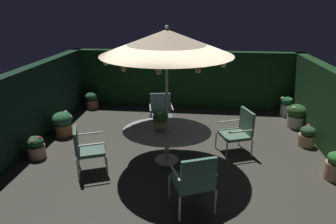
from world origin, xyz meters
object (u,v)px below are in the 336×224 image
object	(u,v)px
patio_chair_east	(239,130)
potted_plant_right_far	(286,105)
potted_plant_back_left	(307,136)
potted_plant_left_far	(296,115)
patio_chair_north	(86,147)
potted_plant_right_near	(63,123)
patio_umbrella	(167,42)
potted_plant_front_corner	(92,100)
patio_chair_northeast	(194,179)
potted_plant_back_center	(36,147)
potted_plant_left_near	(163,104)
patio_chair_southeast	(161,111)
centerpiece_planter	(160,120)
patio_dining_table	(167,134)
potted_plant_back_right	(335,166)

from	to	relation	value
patio_chair_east	potted_plant_right_far	world-z (taller)	patio_chair_east
potted_plant_back_left	potted_plant_left_far	distance (m)	1.17
patio_chair_north	potted_plant_right_near	xyz separation A→B (m)	(-1.27, 1.65, -0.22)
patio_umbrella	potted_plant_right_near	xyz separation A→B (m)	(-2.81, 1.02, -2.19)
patio_umbrella	potted_plant_front_corner	size ratio (longest dim) A/B	5.29
patio_chair_northeast	potted_plant_right_near	world-z (taller)	patio_chair_northeast
patio_chair_north	potted_plant_back_center	world-z (taller)	patio_chair_north
patio_chair_north	potted_plant_right_far	bearing A→B (deg)	37.50
patio_chair_north	patio_chair_northeast	size ratio (longest dim) A/B	0.91
patio_umbrella	potted_plant_back_center	world-z (taller)	patio_umbrella
patio_umbrella	patio_chair_northeast	size ratio (longest dim) A/B	2.69
potted_plant_back_left	potted_plant_left_near	size ratio (longest dim) A/B	1.00
patio_chair_east	potted_plant_back_center	size ratio (longest dim) A/B	1.95
patio_chair_east	potted_plant_back_center	xyz separation A→B (m)	(-4.46, -0.76, -0.30)
patio_umbrella	patio_chair_north	xyz separation A→B (m)	(-1.55, -0.62, -1.97)
patio_chair_southeast	potted_plant_right_far	bearing A→B (deg)	21.77
potted_plant_front_corner	potted_plant_back_center	size ratio (longest dim) A/B	1.05
potted_plant_right_near	potted_plant_left_near	world-z (taller)	potted_plant_right_near
patio_umbrella	patio_chair_northeast	bearing A→B (deg)	-68.44
centerpiece_planter	patio_chair_northeast	bearing A→B (deg)	-63.61
patio_dining_table	centerpiece_planter	distance (m)	0.37
potted_plant_back_right	potted_plant_back_center	world-z (taller)	potted_plant_back_right
potted_plant_back_right	potted_plant_left_far	bearing A→B (deg)	89.59
patio_umbrella	potted_plant_right_far	bearing A→B (deg)	43.17
potted_plant_back_right	patio_umbrella	bearing A→B (deg)	174.12
potted_plant_right_near	potted_plant_back_right	xyz separation A→B (m)	(6.14, -1.36, -0.06)
centerpiece_planter	patio_chair_northeast	size ratio (longest dim) A/B	0.41
centerpiece_planter	potted_plant_left_near	bearing A→B (deg)	95.97
patio_chair_southeast	potted_plant_left_far	world-z (taller)	patio_chair_southeast
patio_dining_table	potted_plant_back_center	distance (m)	2.91
centerpiece_planter	potted_plant_back_right	distance (m)	3.53
potted_plant_back_left	patio_chair_northeast	bearing A→B (deg)	-135.08
patio_chair_northeast	potted_plant_right_far	world-z (taller)	patio_chair_northeast
patio_chair_north	patio_chair_east	size ratio (longest dim) A/B	0.96
potted_plant_front_corner	patio_umbrella	bearing A→B (deg)	-48.06
patio_chair_east	patio_chair_southeast	world-z (taller)	patio_chair_east
patio_umbrella	potted_plant_back_right	xyz separation A→B (m)	(3.32, -0.34, -2.25)
patio_dining_table	centerpiece_planter	world-z (taller)	centerpiece_planter
potted_plant_front_corner	potted_plant_back_center	bearing A→B (deg)	-91.32
potted_plant_right_far	potted_plant_back_left	distance (m)	2.03
potted_plant_back_center	potted_plant_right_far	bearing A→B (deg)	27.85
patio_chair_north	patio_chair_east	bearing A→B (deg)	21.15
patio_chair_north	potted_plant_right_far	distance (m)	6.12
potted_plant_left_near	patio_dining_table	bearing A→B (deg)	-81.49
potted_plant_right_near	potted_plant_back_center	distance (m)	1.20
potted_plant_front_corner	potted_plant_back_right	xyz separation A→B (m)	(6.13, -3.47, 0.01)
patio_chair_northeast	patio_chair_southeast	xyz separation A→B (m)	(-0.96, 3.21, -0.05)
centerpiece_planter	potted_plant_left_near	xyz separation A→B (m)	(-0.32, 3.03, -0.71)
potted_plant_right_near	centerpiece_planter	bearing A→B (deg)	-21.98
patio_umbrella	potted_plant_back_right	bearing A→B (deg)	-5.88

